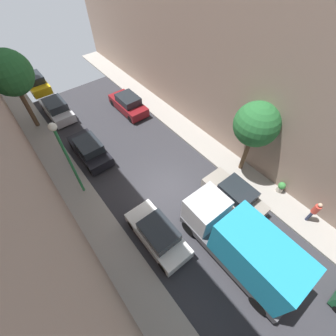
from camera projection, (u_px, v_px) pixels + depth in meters
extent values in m
plane|color=#2D2D33|center=(167.00, 188.00, 15.93)|extent=(32.00, 32.00, 0.00)
cube|color=gray|center=(102.00, 230.00, 13.88)|extent=(2.00, 44.00, 0.15)
cube|color=gray|center=(217.00, 154.00, 17.87)|extent=(2.00, 44.00, 0.15)
cube|color=gray|center=(282.00, 47.00, 14.10)|extent=(6.00, 44.00, 14.10)
cube|color=white|center=(158.00, 235.00, 13.17)|extent=(1.76, 4.20, 0.76)
cube|color=#1E2328|center=(159.00, 232.00, 12.56)|extent=(1.56, 2.10, 0.64)
cylinder|color=black|center=(132.00, 225.00, 13.81)|extent=(0.22, 0.64, 0.64)
cylinder|color=black|center=(153.00, 211.00, 14.43)|extent=(0.22, 0.64, 0.64)
cylinder|color=black|center=(163.00, 267.00, 12.26)|extent=(0.22, 0.64, 0.64)
cylinder|color=black|center=(185.00, 249.00, 12.88)|extent=(0.22, 0.64, 0.64)
cube|color=black|center=(90.00, 151.00, 17.43)|extent=(1.76, 4.20, 0.76)
cube|color=#1E2328|center=(88.00, 145.00, 16.82)|extent=(1.56, 2.10, 0.64)
cylinder|color=black|center=(73.00, 146.00, 18.07)|extent=(0.22, 0.64, 0.64)
cylinder|color=black|center=(91.00, 138.00, 18.69)|extent=(0.22, 0.64, 0.64)
cylinder|color=black|center=(91.00, 170.00, 16.52)|extent=(0.22, 0.64, 0.64)
cylinder|color=black|center=(110.00, 160.00, 17.14)|extent=(0.22, 0.64, 0.64)
cube|color=silver|center=(57.00, 110.00, 20.67)|extent=(1.76, 4.20, 0.76)
cube|color=#1E2328|center=(55.00, 104.00, 20.05)|extent=(1.56, 2.10, 0.64)
cylinder|color=black|center=(44.00, 108.00, 21.30)|extent=(0.22, 0.64, 0.64)
cylinder|color=black|center=(60.00, 102.00, 21.93)|extent=(0.22, 0.64, 0.64)
cylinder|color=black|center=(56.00, 125.00, 19.76)|extent=(0.22, 0.64, 0.64)
cylinder|color=black|center=(74.00, 117.00, 20.38)|extent=(0.22, 0.64, 0.64)
cube|color=gold|center=(36.00, 84.00, 23.48)|extent=(1.76, 4.20, 0.76)
cube|color=#1E2328|center=(34.00, 78.00, 22.87)|extent=(1.56, 2.10, 0.64)
cylinder|color=black|center=(25.00, 82.00, 24.12)|extent=(0.22, 0.64, 0.64)
cylinder|color=black|center=(40.00, 78.00, 24.74)|extent=(0.22, 0.64, 0.64)
cylinder|color=black|center=(35.00, 95.00, 22.57)|extent=(0.22, 0.64, 0.64)
cylinder|color=black|center=(50.00, 90.00, 23.19)|extent=(0.22, 0.64, 0.64)
cube|color=gray|center=(234.00, 196.00, 14.83)|extent=(1.76, 4.20, 0.76)
cube|color=#1E2328|center=(238.00, 192.00, 14.22)|extent=(1.56, 2.10, 0.64)
cylinder|color=black|center=(207.00, 189.00, 15.47)|extent=(0.22, 0.64, 0.64)
cylinder|color=black|center=(223.00, 178.00, 16.09)|extent=(0.22, 0.64, 0.64)
cylinder|color=black|center=(244.00, 222.00, 13.92)|extent=(0.22, 0.64, 0.64)
cylinder|color=black|center=(260.00, 208.00, 14.54)|extent=(0.22, 0.64, 0.64)
cube|color=maroon|center=(128.00, 105.00, 21.15)|extent=(1.76, 4.20, 0.76)
cube|color=#1E2328|center=(128.00, 99.00, 20.54)|extent=(1.56, 2.10, 0.64)
cylinder|color=black|center=(113.00, 103.00, 21.79)|extent=(0.22, 0.64, 0.64)
cylinder|color=black|center=(127.00, 97.00, 22.41)|extent=(0.22, 0.64, 0.64)
cylinder|color=black|center=(131.00, 119.00, 20.24)|extent=(0.22, 0.64, 0.64)
cylinder|color=black|center=(145.00, 112.00, 20.87)|extent=(0.22, 0.64, 0.64)
cube|color=#4C4C51|center=(235.00, 251.00, 12.42)|extent=(2.20, 6.60, 0.50)
cube|color=#B7B7BC|center=(206.00, 210.00, 12.77)|extent=(2.10, 1.80, 1.70)
cube|color=#1E8CB7|center=(258.00, 256.00, 10.80)|extent=(2.24, 4.20, 2.40)
cylinder|color=black|center=(189.00, 228.00, 13.52)|extent=(0.30, 0.96, 0.96)
cylinder|color=black|center=(212.00, 210.00, 14.30)|extent=(0.30, 0.96, 0.96)
cylinder|color=black|center=(259.00, 304.00, 11.02)|extent=(0.30, 0.96, 0.96)
cylinder|color=black|center=(283.00, 277.00, 11.80)|extent=(0.30, 0.96, 0.96)
cylinder|color=#2D334C|center=(309.00, 216.00, 13.91)|extent=(0.18, 0.18, 0.82)
cylinder|color=#2D334C|center=(311.00, 214.00, 14.00)|extent=(0.18, 0.18, 0.82)
cylinder|color=#D83F33|center=(316.00, 209.00, 13.40)|extent=(0.36, 0.36, 0.64)
sphere|color=tan|center=(320.00, 205.00, 13.04)|extent=(0.24, 0.24, 0.24)
cylinder|color=brown|center=(28.00, 108.00, 18.64)|extent=(0.35, 0.35, 3.50)
sphere|color=#23602D|center=(9.00, 73.00, 16.35)|extent=(3.25, 3.25, 3.25)
cylinder|color=brown|center=(246.00, 153.00, 15.77)|extent=(0.30, 0.30, 2.99)
sphere|color=#23602D|center=(256.00, 124.00, 13.82)|extent=(2.77, 2.77, 2.77)
cylinder|color=#B2A899|center=(280.00, 189.00, 15.45)|extent=(0.43, 0.43, 0.39)
sphere|color=#38843D|center=(282.00, 186.00, 15.15)|extent=(0.48, 0.48, 0.48)
cylinder|color=#26723F|center=(71.00, 165.00, 13.60)|extent=(0.16, 0.16, 5.30)
sphere|color=white|center=(53.00, 127.00, 11.39)|extent=(0.44, 0.44, 0.44)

